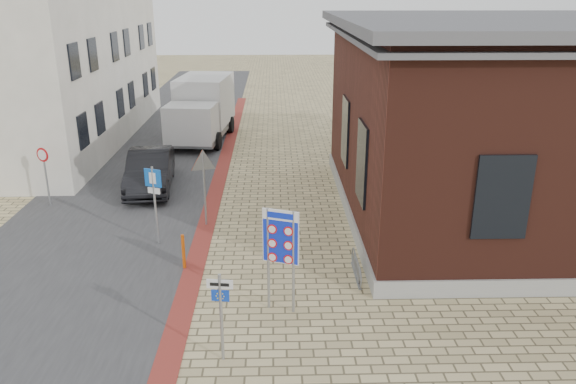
# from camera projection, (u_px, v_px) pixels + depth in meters

# --- Properties ---
(ground) EXTENTS (120.00, 120.00, 0.00)m
(ground) POSITION_uv_depth(u_px,v_px,m) (261.00, 320.00, 13.75)
(ground) COLOR tan
(ground) RESTS_ON ground
(road_strip) EXTENTS (7.00, 60.00, 0.02)m
(road_strip) POSITION_uv_depth(u_px,v_px,m) (156.00, 154.00, 27.72)
(road_strip) COLOR #38383A
(road_strip) RESTS_ON ground
(curb_strip) EXTENTS (0.60, 40.00, 0.02)m
(curb_strip) POSITION_uv_depth(u_px,v_px,m) (217.00, 186.00, 23.10)
(curb_strip) COLOR maroon
(curb_strip) RESTS_ON ground
(brick_building) EXTENTS (13.00, 13.00, 6.80)m
(brick_building) POSITION_uv_depth(u_px,v_px,m) (524.00, 117.00, 19.37)
(brick_building) COLOR gray
(brick_building) RESTS_ON ground
(townhouse_near) EXTENTS (7.40, 6.40, 8.30)m
(townhouse_near) POSITION_uv_depth(u_px,v_px,m) (1.00, 78.00, 23.36)
(townhouse_near) COLOR beige
(townhouse_near) RESTS_ON ground
(townhouse_mid) EXTENTS (7.40, 6.40, 9.10)m
(townhouse_mid) POSITION_uv_depth(u_px,v_px,m) (53.00, 53.00, 28.86)
(townhouse_mid) COLOR beige
(townhouse_mid) RESTS_ON ground
(townhouse_far) EXTENTS (7.40, 6.40, 8.30)m
(townhouse_far) POSITION_uv_depth(u_px,v_px,m) (90.00, 50.00, 34.64)
(townhouse_far) COLOR beige
(townhouse_far) RESTS_ON ground
(bike_rack) EXTENTS (0.08, 1.80, 0.60)m
(bike_rack) POSITION_uv_depth(u_px,v_px,m) (356.00, 268.00, 15.80)
(bike_rack) COLOR slate
(bike_rack) RESTS_ON ground
(sedan) EXTENTS (2.13, 4.88, 1.56)m
(sedan) POSITION_uv_depth(u_px,v_px,m) (150.00, 170.00, 22.66)
(sedan) COLOR black
(sedan) RESTS_ON ground
(box_truck) EXTENTS (3.17, 6.48, 3.27)m
(box_truck) POSITION_uv_depth(u_px,v_px,m) (202.00, 109.00, 29.84)
(box_truck) COLOR slate
(box_truck) RESTS_ON ground
(border_sign) EXTENTS (0.89, 0.36, 2.72)m
(border_sign) POSITION_uv_depth(u_px,v_px,m) (281.00, 239.00, 13.57)
(border_sign) COLOR gray
(border_sign) RESTS_ON ground
(essen_sign) EXTENTS (0.56, 0.11, 2.08)m
(essen_sign) POSITION_uv_depth(u_px,v_px,m) (221.00, 305.00, 11.87)
(essen_sign) COLOR gray
(essen_sign) RESTS_ON ground
(parking_sign) EXTENTS (0.54, 0.25, 2.58)m
(parking_sign) POSITION_uv_depth(u_px,v_px,m) (154.00, 192.00, 17.31)
(parking_sign) COLOR gray
(parking_sign) RESTS_ON ground
(yield_sign) EXTENTS (0.92, 0.32, 2.65)m
(yield_sign) POSITION_uv_depth(u_px,v_px,m) (203.00, 169.00, 18.66)
(yield_sign) COLOR gray
(yield_sign) RESTS_ON ground
(speed_sign) EXTENTS (0.50, 0.25, 2.25)m
(speed_sign) POSITION_uv_depth(u_px,v_px,m) (45.00, 168.00, 20.57)
(speed_sign) COLOR gray
(speed_sign) RESTS_ON ground
(bollard) EXTENTS (0.10, 0.10, 1.06)m
(bollard) POSITION_uv_depth(u_px,v_px,m) (183.00, 252.00, 16.15)
(bollard) COLOR #F05C0C
(bollard) RESTS_ON ground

